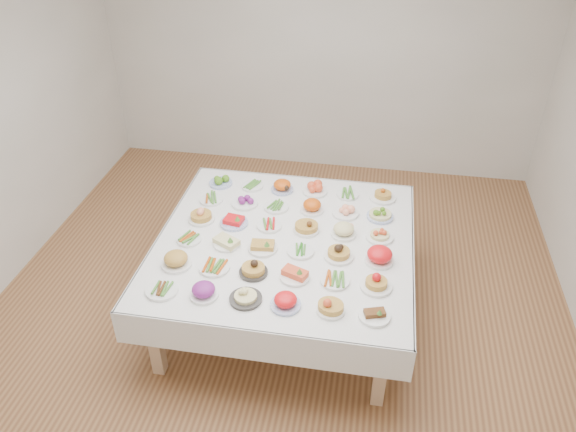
% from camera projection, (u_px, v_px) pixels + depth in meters
% --- Properties ---
extents(room_envelope, '(5.02, 5.02, 2.81)m').
position_uv_depth(room_envelope, '(279.00, 105.00, 3.98)').
color(room_envelope, '#97683E').
rests_on(room_envelope, ground).
extents(display_table, '(2.03, 2.03, 0.75)m').
position_uv_depth(display_table, '(285.00, 247.00, 4.50)').
color(display_table, white).
rests_on(display_table, ground).
extents(dish_0, '(0.23, 0.23, 0.05)m').
position_uv_depth(dish_0, '(162.00, 289.00, 3.95)').
color(dish_0, white).
rests_on(dish_0, display_table).
extents(dish_1, '(0.20, 0.20, 0.12)m').
position_uv_depth(dish_1, '(204.00, 290.00, 3.89)').
color(dish_1, white).
rests_on(dish_1, display_table).
extents(dish_2, '(0.23, 0.23, 0.12)m').
position_uv_depth(dish_2, '(245.00, 295.00, 3.86)').
color(dish_2, '#2C2927').
rests_on(dish_2, display_table).
extents(dish_3, '(0.21, 0.21, 0.12)m').
position_uv_depth(dish_3, '(286.00, 300.00, 3.81)').
color(dish_3, '#4C66B2').
rests_on(dish_3, display_table).
extents(dish_4, '(0.19, 0.19, 0.12)m').
position_uv_depth(dish_4, '(331.00, 305.00, 3.76)').
color(dish_4, white).
rests_on(dish_4, display_table).
extents(dish_5, '(0.21, 0.21, 0.08)m').
position_uv_depth(dish_5, '(375.00, 314.00, 3.73)').
color(dish_5, white).
rests_on(dish_5, display_table).
extents(dish_6, '(0.22, 0.22, 0.14)m').
position_uv_depth(dish_6, '(176.00, 258.00, 4.16)').
color(dish_6, white).
rests_on(dish_6, display_table).
extents(dish_7, '(0.22, 0.22, 0.06)m').
position_uv_depth(dish_7, '(214.00, 266.00, 4.15)').
color(dish_7, white).
rests_on(dish_7, display_table).
extents(dish_8, '(0.21, 0.21, 0.14)m').
position_uv_depth(dish_8, '(253.00, 267.00, 4.08)').
color(dish_8, '#2C2927').
rests_on(dish_8, display_table).
extents(dish_9, '(0.22, 0.22, 0.10)m').
position_uv_depth(dish_9, '(295.00, 273.00, 4.06)').
color(dish_9, white).
rests_on(dish_9, display_table).
extents(dish_10, '(0.21, 0.21, 0.05)m').
position_uv_depth(dish_10, '(335.00, 280.00, 4.03)').
color(dish_10, white).
rests_on(dish_10, display_table).
extents(dish_11, '(0.23, 0.23, 0.15)m').
position_uv_depth(dish_11, '(377.00, 280.00, 3.95)').
color(dish_11, white).
rests_on(dish_11, display_table).
extents(dish_12, '(0.20, 0.19, 0.05)m').
position_uv_depth(dish_12, '(189.00, 239.00, 4.44)').
color(dish_12, white).
rests_on(dish_12, display_table).
extents(dish_13, '(0.20, 0.20, 0.10)m').
position_uv_depth(dish_13, '(226.00, 241.00, 4.38)').
color(dish_13, white).
rests_on(dish_13, display_table).
extents(dish_14, '(0.23, 0.23, 0.11)m').
position_uv_depth(dish_14, '(263.00, 244.00, 4.34)').
color(dish_14, white).
rests_on(dish_14, display_table).
extents(dish_15, '(0.21, 0.21, 0.05)m').
position_uv_depth(dish_15, '(301.00, 251.00, 4.32)').
color(dish_15, white).
rests_on(dish_15, display_table).
extents(dish_16, '(0.24, 0.23, 0.14)m').
position_uv_depth(dish_16, '(339.00, 250.00, 4.24)').
color(dish_16, white).
rests_on(dish_16, display_table).
extents(dish_17, '(0.23, 0.23, 0.14)m').
position_uv_depth(dish_17, '(380.00, 255.00, 4.20)').
color(dish_17, white).
rests_on(dish_17, display_table).
extents(dish_18, '(0.22, 0.22, 0.13)m').
position_uv_depth(dish_18, '(201.00, 214.00, 4.66)').
color(dish_18, white).
rests_on(dish_18, display_table).
extents(dish_19, '(0.23, 0.23, 0.11)m').
position_uv_depth(dish_19, '(234.00, 220.00, 4.62)').
color(dish_19, '#4C66B2').
rests_on(dish_19, display_table).
extents(dish_20, '(0.21, 0.20, 0.05)m').
position_uv_depth(dish_20, '(269.00, 225.00, 4.60)').
color(dish_20, white).
rests_on(dish_20, display_table).
extents(dish_21, '(0.21, 0.21, 0.13)m').
position_uv_depth(dish_21, '(306.00, 224.00, 4.53)').
color(dish_21, white).
rests_on(dish_21, display_table).
extents(dish_22, '(0.20, 0.20, 0.13)m').
position_uv_depth(dish_22, '(344.00, 229.00, 4.48)').
color(dish_22, white).
rests_on(dish_22, display_table).
extents(dish_23, '(0.22, 0.22, 0.11)m').
position_uv_depth(dish_23, '(380.00, 233.00, 4.45)').
color(dish_23, white).
rests_on(dish_23, display_table).
extents(dish_24, '(0.21, 0.20, 0.05)m').
position_uv_depth(dish_24, '(211.00, 199.00, 4.92)').
color(dish_24, white).
rests_on(dish_24, display_table).
extents(dish_25, '(0.23, 0.23, 0.11)m').
position_uv_depth(dish_25, '(245.00, 200.00, 4.86)').
color(dish_25, white).
rests_on(dish_25, display_table).
extents(dish_26, '(0.21, 0.21, 0.05)m').
position_uv_depth(dish_26, '(276.00, 207.00, 4.83)').
color(dish_26, white).
rests_on(dish_26, display_table).
extents(dish_27, '(0.19, 0.19, 0.11)m').
position_uv_depth(dish_27, '(312.00, 207.00, 4.77)').
color(dish_27, white).
rests_on(dish_27, display_table).
extents(dish_28, '(0.22, 0.22, 0.09)m').
position_uv_depth(dish_28, '(346.00, 211.00, 4.74)').
color(dish_28, white).
rests_on(dish_28, display_table).
extents(dish_29, '(0.24, 0.24, 0.13)m').
position_uv_depth(dish_29, '(381.00, 212.00, 4.68)').
color(dish_29, '#4C66B2').
rests_on(dish_29, display_table).
extents(dish_30, '(0.21, 0.21, 0.10)m').
position_uv_depth(dish_30, '(221.00, 180.00, 5.15)').
color(dish_30, '#4C66B2').
rests_on(dish_30, display_table).
extents(dish_31, '(0.19, 0.19, 0.05)m').
position_uv_depth(dish_31, '(252.00, 185.00, 5.12)').
color(dish_31, white).
rests_on(dish_31, display_table).
extents(dish_32, '(0.20, 0.20, 0.12)m').
position_uv_depth(dish_32, '(282.00, 185.00, 5.05)').
color(dish_32, '#4C66B2').
rests_on(dish_32, display_table).
extents(dish_33, '(0.22, 0.22, 0.10)m').
position_uv_depth(dish_33, '(315.00, 188.00, 5.02)').
color(dish_33, white).
rests_on(dish_33, display_table).
extents(dish_34, '(0.19, 0.19, 0.05)m').
position_uv_depth(dish_34, '(347.00, 194.00, 4.99)').
color(dish_34, white).
rests_on(dish_34, display_table).
extents(dish_35, '(0.23, 0.23, 0.12)m').
position_uv_depth(dish_35, '(383.00, 194.00, 4.94)').
color(dish_35, white).
rests_on(dish_35, display_table).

